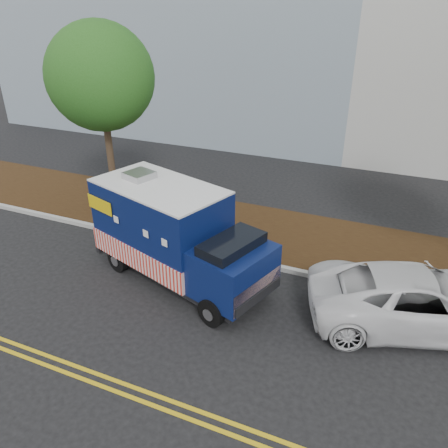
% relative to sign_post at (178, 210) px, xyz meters
% --- Properties ---
extents(ground, '(120.00, 120.00, 0.00)m').
position_rel_sign_post_xyz_m(ground, '(2.01, -1.88, -1.20)').
color(ground, black).
rests_on(ground, ground).
extents(curb, '(120.00, 0.18, 0.15)m').
position_rel_sign_post_xyz_m(curb, '(2.01, -0.48, -1.12)').
color(curb, '#9E9E99').
rests_on(curb, ground).
extents(mulch_strip, '(120.00, 4.00, 0.15)m').
position_rel_sign_post_xyz_m(mulch_strip, '(2.01, 1.62, -1.12)').
color(mulch_strip, black).
rests_on(mulch_strip, ground).
extents(centerline_near, '(120.00, 0.10, 0.01)m').
position_rel_sign_post_xyz_m(centerline_near, '(2.01, -6.33, -1.19)').
color(centerline_near, gold).
rests_on(centerline_near, ground).
extents(centerline_far, '(120.00, 0.10, 0.01)m').
position_rel_sign_post_xyz_m(centerline_far, '(2.01, -6.58, -1.19)').
color(centerline_far, gold).
rests_on(centerline_far, ground).
extents(tree_a, '(3.78, 3.78, 7.15)m').
position_rel_sign_post_xyz_m(tree_a, '(-3.43, 1.04, 4.05)').
color(tree_a, '#38281C').
rests_on(tree_a, ground).
extents(sign_post, '(0.06, 0.06, 2.40)m').
position_rel_sign_post_xyz_m(sign_post, '(0.00, 0.00, 0.00)').
color(sign_post, '#473828').
rests_on(sign_post, ground).
extents(food_truck, '(6.20, 3.80, 3.09)m').
position_rel_sign_post_xyz_m(food_truck, '(0.97, -2.05, 0.20)').
color(food_truck, black).
rests_on(food_truck, ground).
extents(white_car, '(6.14, 4.22, 1.56)m').
position_rel_sign_post_xyz_m(white_car, '(7.86, -1.57, -0.42)').
color(white_car, silver).
rests_on(white_car, ground).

